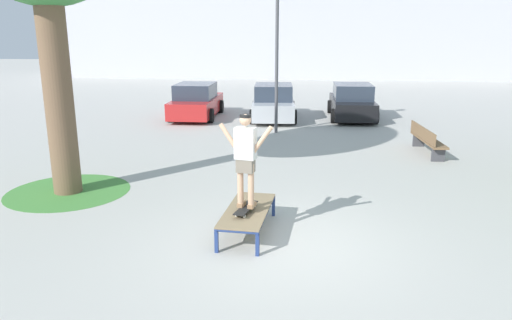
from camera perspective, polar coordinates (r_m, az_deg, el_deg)
name	(u,v)px	position (r m, az deg, el deg)	size (l,w,h in m)	color
ground_plane	(284,245)	(8.52, 3.41, -10.03)	(120.00, 120.00, 0.00)	#B7B5AD
building_facade	(306,11)	(40.79, 6.04, 17.28)	(43.16, 4.00, 10.79)	silver
skate_box	(248,211)	(8.84, -1.01, -6.15)	(0.90, 1.95, 0.46)	navy
skateboard	(246,208)	(8.66, -1.22, -5.75)	(0.37, 0.82, 0.09)	black
skater	(246,155)	(8.36, -1.25, 0.65)	(0.99, 0.35, 1.69)	tan
grass_patch_near_left	(69,191)	(12.05, -21.45, -3.50)	(2.82, 2.82, 0.01)	#47893D
car_red	(196,102)	(21.29, -7.13, 6.90)	(1.97, 4.22, 1.50)	red
car_silver	(273,103)	(20.78, 2.09, 6.81)	(2.12, 4.30, 1.50)	#B7BABF
car_black	(352,102)	(21.33, 11.37, 6.74)	(1.96, 4.22, 1.50)	black
park_bench	(427,139)	(15.58, 19.69, 2.34)	(0.60, 2.42, 0.83)	brown
light_post	(277,27)	(17.62, 2.53, 15.60)	(0.36, 0.36, 5.83)	#4C4C51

